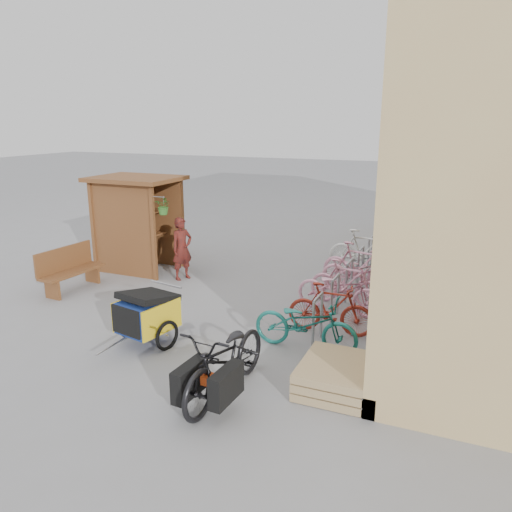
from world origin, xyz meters
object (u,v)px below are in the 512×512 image
at_px(bench, 69,268).
at_px(bike_1, 331,309).
at_px(bike_7, 364,251).
at_px(bike_3, 346,283).
at_px(person_kiosk, 182,249).
at_px(bike_0, 305,324).
at_px(bike_5, 359,267).
at_px(kiosk, 134,210).
at_px(child_trailer, 147,313).
at_px(cargo_bike, 226,361).
at_px(bike_4, 361,272).
at_px(shopping_carts, 406,236).
at_px(bike_2, 339,290).
at_px(bike_6, 371,262).
at_px(pallet_stack, 336,376).

distance_m(bench, bike_1, 6.09).
bearing_deg(bike_7, bike_3, -175.42).
xyz_separation_m(person_kiosk, bike_1, (4.15, -1.73, -0.29)).
bearing_deg(bike_3, bench, 113.64).
height_order(bike_0, bike_5, bike_5).
bearing_deg(kiosk, bike_0, -27.29).
bearing_deg(child_trailer, bike_5, 67.76).
height_order(bench, person_kiosk, person_kiosk).
distance_m(cargo_bike, bike_0, 1.93).
distance_m(cargo_bike, bike_3, 4.22).
height_order(kiosk, bike_4, kiosk).
bearing_deg(shopping_carts, bike_7, -113.15).
height_order(bike_2, bike_6, bike_2).
bearing_deg(bike_1, bike_7, 0.95).
bearing_deg(child_trailer, cargo_bike, -15.62).
bearing_deg(bike_7, cargo_bike, 176.32).
xyz_separation_m(bench, bike_2, (5.98, 1.06, -0.04)).
relative_size(pallet_stack, person_kiosk, 0.79).
relative_size(pallet_stack, bike_5, 0.65).
relative_size(bench, bike_6, 0.95).
distance_m(bike_3, bike_6, 1.98).
bearing_deg(child_trailer, kiosk, 139.58).
distance_m(pallet_stack, bike_7, 5.98).
bearing_deg(pallet_stack, child_trailer, 175.88).
xyz_separation_m(person_kiosk, bike_0, (3.94, -2.55, -0.29)).
xyz_separation_m(pallet_stack, bike_5, (-0.63, 4.46, 0.34)).
xyz_separation_m(cargo_bike, bike_6, (0.86, 6.13, -0.10)).
xyz_separation_m(kiosk, cargo_bike, (4.90, -4.66, -1.01)).
xyz_separation_m(kiosk, bike_5, (5.65, 0.59, -1.00)).
bearing_deg(pallet_stack, bike_3, 101.01).
xyz_separation_m(bike_1, bike_2, (-0.11, 1.08, -0.00)).
height_order(cargo_bike, bike_2, cargo_bike).
xyz_separation_m(bench, bike_5, (6.06, 2.57, 0.04)).
xyz_separation_m(person_kiosk, bike_4, (4.18, 0.73, -0.30)).
height_order(cargo_bike, bike_7, cargo_bike).
xyz_separation_m(child_trailer, bike_2, (2.72, 2.71, -0.08)).
bearing_deg(bench, cargo_bike, -22.35).
height_order(shopping_carts, bike_4, shopping_carts).
xyz_separation_m(child_trailer, bike_6, (2.91, 5.09, -0.10)).
distance_m(bike_2, bike_7, 2.97).
bearing_deg(pallet_stack, cargo_bike, -150.07).
height_order(shopping_carts, bike_6, shopping_carts).
relative_size(pallet_stack, bench, 0.75).
distance_m(bike_0, bike_4, 3.30).
height_order(kiosk, bike_6, kiosk).
distance_m(child_trailer, bike_7, 6.25).
bearing_deg(bike_3, cargo_bike, -179.96).
distance_m(kiosk, bike_0, 6.25).
relative_size(person_kiosk, bike_6, 0.90).
height_order(kiosk, child_trailer, kiosk).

